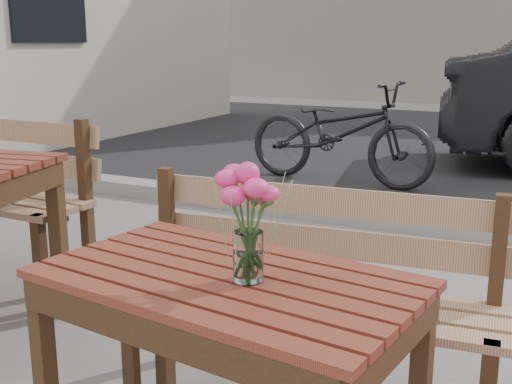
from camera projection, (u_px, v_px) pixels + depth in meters
street at (486, 176)px, 6.32m from camera, size 30.00×8.12×0.12m
main_table at (227, 310)px, 1.88m from camera, size 1.17×0.77×0.67m
main_bench at (312, 269)px, 2.34m from camera, size 1.41×0.54×0.86m
main_vase at (248, 208)px, 1.76m from camera, size 0.18×0.18×0.34m
bicycle at (339, 132)px, 6.04m from camera, size 1.90×0.80×0.97m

